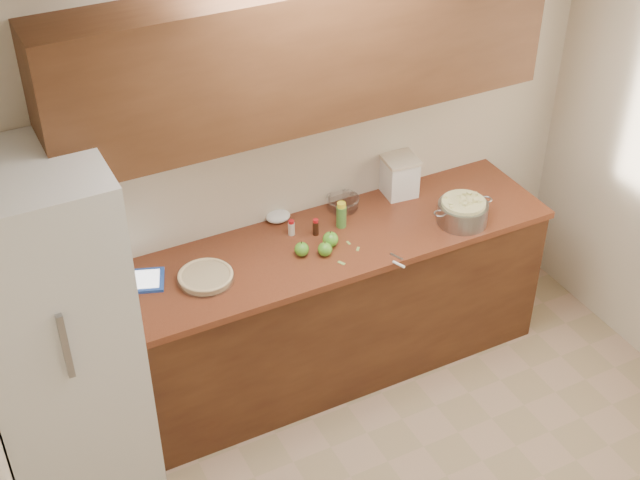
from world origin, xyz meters
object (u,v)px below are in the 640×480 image
flour_canister (399,176)px  pie (206,277)px  colander (463,212)px  tablet (139,281)px

flour_canister → pie: bearing=-168.6°
pie → flour_canister: bearing=11.4°
flour_canister → colander: bearing=-69.0°
colander → flour_canister: (-0.16, 0.41, 0.05)m
colander → tablet: (-1.76, 0.29, -0.06)m
pie → colander: 1.46m
colander → flour_canister: 0.45m
tablet → flour_canister: bearing=24.3°
pie → tablet: size_ratio=0.96×
pie → tablet: 0.34m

